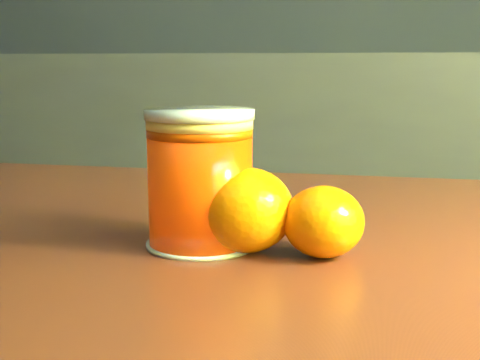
% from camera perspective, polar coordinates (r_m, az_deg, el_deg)
% --- Properties ---
extents(kitchen_counter, '(3.15, 0.60, 0.90)m').
position_cam_1_polar(kitchen_counter, '(1.97, -8.36, -2.65)').
color(kitchen_counter, '#4F4F55').
rests_on(kitchen_counter, ground).
extents(juice_glass, '(0.08, 0.08, 0.10)m').
position_cam_1_polar(juice_glass, '(0.51, -3.42, 0.04)').
color(juice_glass, '#E63A04').
rests_on(juice_glass, table).
extents(orange_front, '(0.10, 0.10, 0.06)m').
position_cam_1_polar(orange_front, '(0.50, 0.49, -2.56)').
color(orange_front, orange).
rests_on(orange_front, table).
extents(orange_back, '(0.07, 0.07, 0.05)m').
position_cam_1_polar(orange_back, '(0.49, 7.13, -3.55)').
color(orange_back, orange).
rests_on(orange_back, table).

